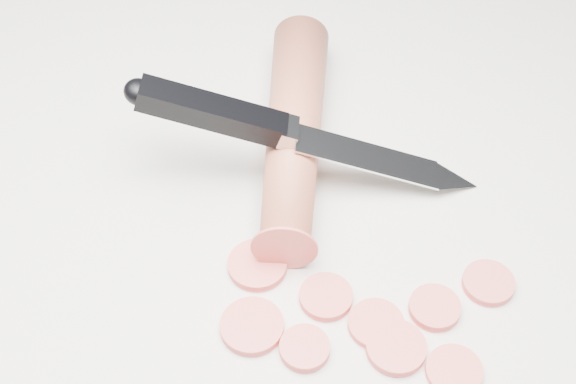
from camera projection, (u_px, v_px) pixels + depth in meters
name	position (u px, v px, depth m)	size (l,w,h in m)	color
ground	(304.00, 260.00, 0.53)	(2.40, 2.40, 0.00)	silver
carrot	(294.00, 131.00, 0.57)	(0.04, 0.04, 0.21)	#BA5238
carrot_slice_0	(326.00, 297.00, 0.51)	(0.03, 0.03, 0.01)	#E5574C
carrot_slice_1	(252.00, 326.00, 0.49)	(0.04, 0.04, 0.01)	#E5574C
carrot_slice_2	(376.00, 324.00, 0.49)	(0.03, 0.03, 0.01)	#E5574C
carrot_slice_3	(454.00, 371.00, 0.47)	(0.03, 0.03, 0.01)	#E5574C
carrot_slice_4	(488.00, 283.00, 0.51)	(0.03, 0.03, 0.01)	#E5574C
carrot_slice_5	(257.00, 265.00, 0.52)	(0.04, 0.04, 0.01)	#E5574C
carrot_slice_6	(396.00, 348.00, 0.48)	(0.04, 0.04, 0.01)	#E5574C
carrot_slice_7	(305.00, 348.00, 0.48)	(0.03, 0.03, 0.01)	#E5574C
carrot_slice_8	(435.00, 308.00, 0.50)	(0.03, 0.03, 0.01)	#E5574C
kitchen_knife	(308.00, 134.00, 0.54)	(0.24, 0.11, 0.09)	silver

